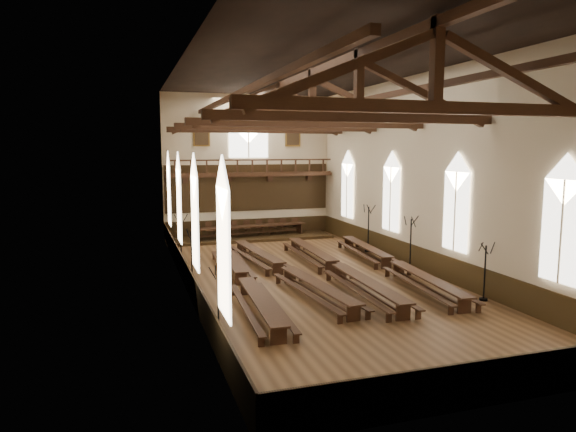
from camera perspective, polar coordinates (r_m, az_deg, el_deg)
name	(u,v)px	position (r m, az deg, el deg)	size (l,w,h in m)	color
ground	(311,278)	(25.07, 2.57, -6.93)	(26.00, 26.00, 0.00)	brown
room_walls	(312,144)	(24.27, 2.67, 8.01)	(26.00, 26.00, 26.00)	beige
wainscot_band	(311,266)	(24.92, 2.58, -5.59)	(12.00, 26.00, 1.20)	#33240F
side_windows	(311,202)	(24.40, 2.63, 1.61)	(11.85, 19.80, 4.50)	white
end_window	(248,134)	(36.65, -4.42, 9.04)	(2.80, 0.12, 3.80)	white
minstrels_gallery	(250,182)	(36.49, -4.28, 3.83)	(11.80, 1.24, 3.70)	#3B1E12
portraits	(248,136)	(36.65, -4.42, 8.84)	(7.75, 0.09, 1.45)	brown
roof_trusses	(312,106)	(24.35, 2.69, 12.14)	(11.70, 25.70, 2.80)	#3B1E12
refectory_row_a	(244,279)	(23.02, -4.88, -6.97)	(1.76, 13.93, 0.69)	#3B1E12
refectory_row_b	(283,268)	(24.81, -0.53, -5.85)	(2.01, 14.05, 0.70)	#3B1E12
refectory_row_c	(336,266)	(25.36, 5.34, -5.55)	(1.65, 14.19, 0.72)	#3B1E12
refectory_row_d	(393,263)	(26.60, 11.57, -5.09)	(2.01, 14.05, 0.70)	#3B1E12
dais	(250,238)	(35.65, -4.25, -2.43)	(11.40, 2.76, 0.18)	#33240F
high_table	(250,227)	(35.53, -4.26, -1.25)	(8.25, 1.88, 0.77)	#3B1E12
high_chairs	(247,227)	(36.31, -4.55, -1.21)	(7.69, 0.49, 1.03)	#3B1E12
candelabrum_left_near	(218,312)	(17.99, -7.74, -10.52)	(0.70, 0.67, 2.33)	black
candelabrum_left_mid	(192,265)	(24.84, -10.63, -5.38)	(0.70, 0.77, 2.51)	black
candelabrum_left_far	(181,246)	(29.61, -11.80, -3.25)	(0.79, 0.75, 2.61)	black
candelabrum_right_near	(484,283)	(22.81, 20.97, -6.96)	(0.74, 0.71, 2.45)	black
candelabrum_right_mid	(410,253)	(27.41, 13.43, -4.04)	(0.84, 0.81, 2.80)	black
candelabrum_right_far	(368,237)	(31.58, 8.90, -2.35)	(0.81, 0.89, 2.90)	black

